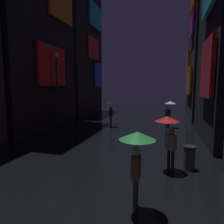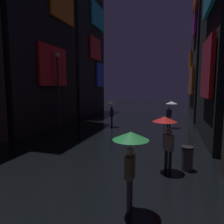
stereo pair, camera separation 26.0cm
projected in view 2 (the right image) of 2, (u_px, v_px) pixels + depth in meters
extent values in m
cube|color=red|center=(53.00, 66.00, 15.59)|extent=(0.20, 3.63, 3.06)
cube|color=orange|center=(62.00, 3.00, 16.51)|extent=(0.20, 3.52, 2.85)
cube|color=#232328|center=(78.00, 53.00, 24.07)|extent=(4.00, 7.57, 14.76)
cube|color=#264CF9|center=(100.00, 75.00, 25.52)|extent=(0.20, 2.40, 2.95)
cube|color=red|center=(95.00, 49.00, 23.68)|extent=(0.20, 3.24, 2.51)
cube|color=#19D8F2|center=(98.00, 17.00, 24.08)|extent=(0.20, 3.99, 2.69)
cube|color=red|center=(207.00, 69.00, 10.39)|extent=(0.20, 3.05, 2.99)
cube|color=#232328|center=(215.00, 47.00, 19.68)|extent=(4.00, 7.47, 14.36)
cube|color=orange|center=(191.00, 81.00, 19.88)|extent=(0.20, 4.21, 2.58)
cube|color=orange|center=(190.00, 61.00, 21.80)|extent=(0.20, 2.20, 2.10)
cube|color=#F226D8|center=(194.00, 26.00, 18.65)|extent=(0.20, 2.72, 1.80)
cylinder|color=black|center=(170.00, 162.00, 7.43)|extent=(0.12, 0.12, 0.85)
cylinder|color=black|center=(166.00, 161.00, 7.58)|extent=(0.12, 0.12, 0.85)
cube|color=gray|center=(169.00, 143.00, 7.42)|extent=(0.40, 0.38, 0.60)
sphere|color=#9E7051|center=(169.00, 132.00, 7.37)|extent=(0.22, 0.22, 0.22)
cylinder|color=gray|center=(164.00, 141.00, 7.52)|extent=(0.09, 0.09, 0.50)
cylinder|color=slate|center=(164.00, 132.00, 7.48)|extent=(0.02, 0.02, 0.77)
cone|color=red|center=(165.00, 119.00, 7.42)|extent=(0.90, 0.90, 0.20)
cylinder|color=#2D2D38|center=(130.00, 192.00, 5.31)|extent=(0.12, 0.12, 0.85)
cylinder|color=#2D2D38|center=(129.00, 195.00, 5.14)|extent=(0.12, 0.12, 0.85)
cube|color=brown|center=(130.00, 167.00, 5.14)|extent=(0.22, 0.34, 0.60)
sphere|color=beige|center=(130.00, 152.00, 5.09)|extent=(0.22, 0.22, 0.22)
cylinder|color=brown|center=(130.00, 168.00, 4.95)|extent=(0.09, 0.09, 0.50)
cylinder|color=slate|center=(130.00, 155.00, 4.91)|extent=(0.02, 0.02, 0.77)
cone|color=green|center=(131.00, 136.00, 4.85)|extent=(0.90, 0.90, 0.20)
cylinder|color=#2D2D38|center=(167.00, 122.00, 15.90)|extent=(0.12, 0.12, 0.85)
cylinder|color=#2D2D38|center=(170.00, 123.00, 15.83)|extent=(0.12, 0.12, 0.85)
cube|color=#333859|center=(169.00, 113.00, 15.78)|extent=(0.36, 0.25, 0.60)
sphere|color=tan|center=(169.00, 108.00, 15.73)|extent=(0.22, 0.22, 0.22)
cylinder|color=#333859|center=(171.00, 113.00, 15.75)|extent=(0.09, 0.09, 0.50)
cylinder|color=slate|center=(171.00, 109.00, 15.71)|extent=(0.02, 0.02, 0.77)
cone|color=silver|center=(172.00, 103.00, 15.65)|extent=(0.90, 0.90, 0.20)
cylinder|color=#38332D|center=(112.00, 122.00, 16.02)|extent=(0.12, 0.12, 0.85)
cylinder|color=#38332D|center=(112.00, 122.00, 16.20)|extent=(0.12, 0.12, 0.85)
cube|color=black|center=(112.00, 113.00, 16.02)|extent=(0.35, 0.40, 0.60)
sphere|color=#9E7051|center=(112.00, 108.00, 15.97)|extent=(0.22, 0.22, 0.22)
cylinder|color=black|center=(111.00, 112.00, 16.19)|extent=(0.09, 0.09, 0.50)
cylinder|color=slate|center=(111.00, 108.00, 16.14)|extent=(0.02, 0.02, 0.77)
cone|color=black|center=(111.00, 102.00, 16.09)|extent=(0.90, 0.90, 0.20)
cylinder|color=#2D2D33|center=(58.00, 93.00, 15.78)|extent=(0.14, 0.14, 5.52)
sphere|color=#F9EFCC|center=(57.00, 55.00, 15.42)|extent=(0.36, 0.36, 0.36)
cylinder|color=#3F3F47|center=(187.00, 159.00, 7.72)|extent=(0.44, 0.44, 0.85)
cylinder|color=black|center=(187.00, 148.00, 7.66)|extent=(0.46, 0.46, 0.08)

